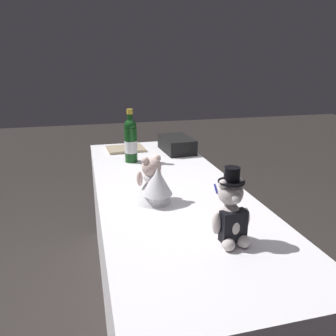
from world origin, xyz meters
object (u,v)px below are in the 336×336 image
at_px(champagne_bottle, 131,140).
at_px(gift_case_black, 177,144).
at_px(guestbook, 126,149).
at_px(teddy_bear_groom, 231,214).
at_px(signing_pen, 216,189).
at_px(teddy_bear_bride, 153,183).

relative_size(champagne_bottle, gift_case_black, 1.02).
relative_size(gift_case_black, guestbook, 1.26).
distance_m(teddy_bear_groom, signing_pen, 0.52).
bearing_deg(signing_pen, champagne_bottle, 30.01).
relative_size(champagne_bottle, guestbook, 1.29).
distance_m(teddy_bear_groom, gift_case_black, 1.26).
xyz_separation_m(signing_pen, guestbook, (0.89, 0.34, 0.00)).
distance_m(teddy_bear_bride, gift_case_black, 0.90).
xyz_separation_m(champagne_bottle, gift_case_black, (0.17, -0.35, -0.09)).
height_order(teddy_bear_bride, champagne_bottle, champagne_bottle).
distance_m(teddy_bear_bride, champagne_bottle, 0.66).
height_order(gift_case_black, guestbook, gift_case_black).
xyz_separation_m(teddy_bear_bride, signing_pen, (0.07, -0.33, -0.09)).
bearing_deg(champagne_bottle, teddy_bear_bride, -179.33).
bearing_deg(signing_pen, teddy_bear_groom, 163.36).
height_order(champagne_bottle, guestbook, champagne_bottle).
bearing_deg(teddy_bear_bride, signing_pen, -78.80).
bearing_deg(gift_case_black, champagne_bottle, 116.16).
height_order(signing_pen, gift_case_black, gift_case_black).
bearing_deg(guestbook, gift_case_black, -113.02).
xyz_separation_m(teddy_bear_bride, gift_case_black, (0.83, -0.34, -0.04)).
height_order(teddy_bear_bride, guestbook, teddy_bear_bride).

